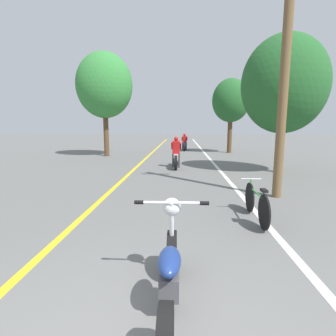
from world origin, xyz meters
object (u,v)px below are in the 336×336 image
object	(u,v)px
utility_pole	(285,62)
roadside_tree_left	(104,86)
motorcycle_rider_lead	(176,156)
roadside_tree_right_near	(284,85)
motorcycle_foreground	(170,272)
motorcycle_rider_far	(184,144)
roadside_tree_right_far	(231,101)
bicycle_parked	(256,203)

from	to	relation	value
utility_pole	roadside_tree_left	world-z (taller)	utility_pole
motorcycle_rider_lead	roadside_tree_right_near	bearing A→B (deg)	-13.40
roadside_tree_right_near	utility_pole	bearing A→B (deg)	-110.45
motorcycle_foreground	motorcycle_rider_far	size ratio (longest dim) A/B	0.97
motorcycle_foreground	roadside_tree_right_far	bearing A→B (deg)	77.76
utility_pole	motorcycle_foreground	xyz separation A→B (m)	(-2.76, -4.63, -3.14)
roadside_tree_right_near	bicycle_parked	size ratio (longest dim) A/B	3.23
roadside_tree_left	bicycle_parked	bearing A→B (deg)	-60.81
roadside_tree_right_far	bicycle_parked	distance (m)	14.51
motorcycle_rider_lead	motorcycle_rider_far	xyz separation A→B (m)	(0.51, 8.77, -0.03)
motorcycle_foreground	bicycle_parked	world-z (taller)	motorcycle_foreground
roadside_tree_left	motorcycle_rider_lead	xyz separation A→B (m)	(4.60, -4.54, -3.90)
utility_pole	motorcycle_rider_lead	size ratio (longest dim) A/B	3.25
roadside_tree_left	motorcycle_foreground	world-z (taller)	roadside_tree_left
motorcycle_rider_far	motorcycle_rider_lead	bearing A→B (deg)	-93.31
roadside_tree_right_near	bicycle_parked	distance (m)	7.19
roadside_tree_right_far	motorcycle_rider_far	bearing A→B (deg)	152.41
utility_pole	roadside_tree_left	size ratio (longest dim) A/B	1.07
utility_pole	motorcycle_foreground	distance (m)	6.24
roadside_tree_left	bicycle_parked	world-z (taller)	roadside_tree_left
roadside_tree_right_far	bicycle_parked	bearing A→B (deg)	-97.96
motorcycle_rider_lead	bicycle_parked	bearing A→B (deg)	-75.43
roadside_tree_right_near	motorcycle_rider_far	xyz separation A→B (m)	(-3.88, 9.81, -3.08)
motorcycle_foreground	motorcycle_rider_lead	bearing A→B (deg)	90.69
motorcycle_rider_far	bicycle_parked	world-z (taller)	motorcycle_rider_far
motorcycle_foreground	roadside_tree_left	bearing A→B (deg)	108.33
motorcycle_foreground	motorcycle_rider_lead	world-z (taller)	motorcycle_rider_lead
roadside_tree_left	motorcycle_rider_far	distance (m)	7.71
motorcycle_foreground	bicycle_parked	xyz separation A→B (m)	(1.68, 2.79, -0.06)
roadside_tree_right_far	bicycle_parked	world-z (taller)	roadside_tree_right_far
roadside_tree_right_near	roadside_tree_left	bearing A→B (deg)	148.15
motorcycle_rider_lead	bicycle_parked	size ratio (longest dim) A/B	1.24
roadside_tree_right_near	roadside_tree_right_far	bearing A→B (deg)	94.42
roadside_tree_right_near	roadside_tree_left	world-z (taller)	roadside_tree_left
roadside_tree_right_near	motorcycle_rider_lead	bearing A→B (deg)	166.60
utility_pole	roadside_tree_right_near	distance (m)	4.31
motorcycle_rider_far	bicycle_parked	xyz separation A→B (m)	(1.29, -15.69, -0.15)
roadside_tree_right_far	roadside_tree_left	bearing A→B (deg)	-163.16
utility_pole	roadside_tree_right_far	size ratio (longest dim) A/B	1.32
roadside_tree_left	motorcycle_rider_far	size ratio (longest dim) A/B	3.11
roadside_tree_right_far	motorcycle_rider_far	distance (m)	4.86
roadside_tree_right_far	motorcycle_rider_lead	distance (m)	8.60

